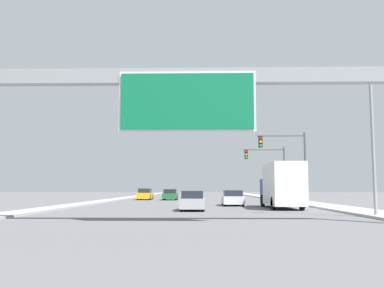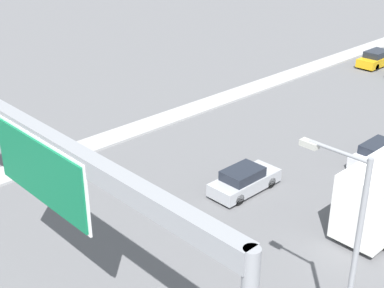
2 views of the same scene
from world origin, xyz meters
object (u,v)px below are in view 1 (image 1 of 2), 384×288
at_px(traffic_light_mid_block, 271,164).
at_px(street_lamp_right, 367,131).
at_px(car_near_right, 193,201).
at_px(traffic_light_near_intersection, 290,156).
at_px(car_far_left, 233,198).
at_px(sign_gantry, 187,97).
at_px(car_mid_right, 145,194).
at_px(truck_box_primary, 281,186).
at_px(car_mid_center, 170,195).

height_order(traffic_light_mid_block, street_lamp_right, street_lamp_right).
bearing_deg(car_near_right, traffic_light_near_intersection, 43.89).
height_order(car_far_left, street_lamp_right, street_lamp_right).
bearing_deg(traffic_light_near_intersection, car_near_right, -136.11).
bearing_deg(car_far_left, sign_gantry, -99.93).
relative_size(car_mid_right, street_lamp_right, 0.58).
height_order(sign_gantry, car_mid_right, sign_gantry).
height_order(sign_gantry, traffic_light_mid_block, sign_gantry).
relative_size(car_far_left, traffic_light_mid_block, 0.71).
bearing_deg(truck_box_primary, traffic_light_mid_block, 83.68).
distance_m(truck_box_primary, street_lamp_right, 10.87).
bearing_deg(truck_box_primary, car_far_left, 123.20).
xyz_separation_m(car_mid_center, traffic_light_near_intersection, (12.38, -17.57, 3.87)).
bearing_deg(car_far_left, car_near_right, -112.48).
height_order(sign_gantry, traffic_light_near_intersection, sign_gantry).
distance_m(car_far_left, traffic_light_mid_block, 11.92).
bearing_deg(car_mid_right, sign_gantry, -79.73).
bearing_deg(car_near_right, sign_gantry, -90.00).
distance_m(car_near_right, car_mid_right, 27.97).
bearing_deg(traffic_light_mid_block, street_lamp_right, -86.99).
bearing_deg(traffic_light_mid_block, car_mid_right, 151.47).
bearing_deg(truck_box_primary, car_near_right, -156.06).
relative_size(car_mid_center, street_lamp_right, 0.51).
distance_m(car_near_right, truck_box_primary, 7.74).
distance_m(sign_gantry, car_near_right, 12.66).
xyz_separation_m(car_mid_right, traffic_light_near_intersection, (15.88, -18.54, 3.83)).
relative_size(car_far_left, car_near_right, 1.05).
xyz_separation_m(car_mid_center, traffic_light_mid_block, (12.21, -7.57, 3.63)).
bearing_deg(car_mid_center, traffic_light_near_intersection, -54.84).
bearing_deg(street_lamp_right, sign_gantry, -155.04).
height_order(car_far_left, traffic_light_near_intersection, traffic_light_near_intersection).
distance_m(car_mid_center, car_near_right, 26.34).
height_order(car_far_left, car_near_right, car_near_right).
distance_m(car_mid_right, street_lamp_right, 38.21).
xyz_separation_m(car_near_right, traffic_light_near_intersection, (8.88, 8.54, 3.87)).
height_order(car_near_right, traffic_light_mid_block, traffic_light_mid_block).
bearing_deg(sign_gantry, traffic_light_mid_block, 73.85).
bearing_deg(car_mid_center, traffic_light_mid_block, -31.80).
bearing_deg(sign_gantry, car_far_left, 80.07).
xyz_separation_m(sign_gantry, car_mid_center, (-3.50, 37.65, -5.20)).
relative_size(car_near_right, car_mid_right, 0.90).
bearing_deg(traffic_light_near_intersection, car_far_left, -179.12).
bearing_deg(street_lamp_right, traffic_light_mid_block, 93.01).
xyz_separation_m(car_near_right, traffic_light_mid_block, (8.71, 18.54, 3.64)).
relative_size(car_near_right, truck_box_primary, 0.51).
xyz_separation_m(car_mid_center, car_near_right, (3.50, -26.11, -0.00)).
height_order(sign_gantry, street_lamp_right, street_lamp_right).
bearing_deg(car_mid_center, car_near_right, -82.37).
distance_m(sign_gantry, car_mid_center, 38.17).
xyz_separation_m(sign_gantry, truck_box_primary, (7.00, 14.65, -4.08)).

